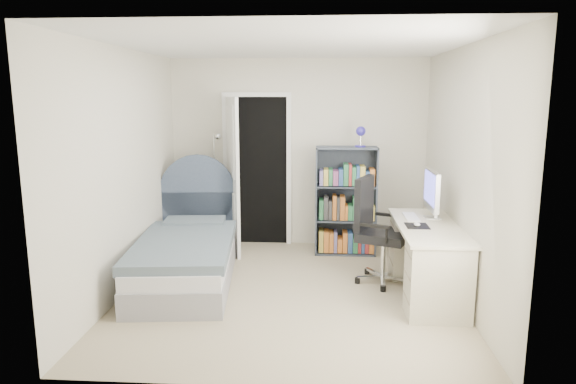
# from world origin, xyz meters

# --- Properties ---
(room_shell) EXTENTS (3.50, 3.70, 2.60)m
(room_shell) POSITION_xyz_m (0.00, 0.00, 1.25)
(room_shell) COLOR gray
(room_shell) RESTS_ON ground
(door) EXTENTS (0.92, 0.79, 2.06)m
(door) POSITION_xyz_m (-0.73, 1.53, 1.03)
(door) COLOR black
(door) RESTS_ON ground
(bed) EXTENTS (1.18, 2.18, 1.29)m
(bed) POSITION_xyz_m (-1.15, 0.30, 0.29)
(bed) COLOR gray
(bed) RESTS_ON ground
(nightstand) EXTENTS (0.36, 0.36, 0.53)m
(nightstand) POSITION_xyz_m (-1.28, 1.42, 0.35)
(nightstand) COLOR tan
(nightstand) RESTS_ON ground
(floor_lamp) EXTENTS (0.22, 0.22, 1.53)m
(floor_lamp) POSITION_xyz_m (-1.09, 1.63, 0.63)
(floor_lamp) COLOR silver
(floor_lamp) RESTS_ON ground
(bookcase) EXTENTS (0.77, 0.33, 1.64)m
(bookcase) POSITION_xyz_m (0.64, 1.38, 0.62)
(bookcase) COLOR #3C4451
(bookcase) RESTS_ON ground
(desk) EXTENTS (0.61, 1.52, 1.25)m
(desk) POSITION_xyz_m (1.40, 0.01, 0.41)
(desk) COLOR beige
(desk) RESTS_ON ground
(office_chair) EXTENTS (0.67, 0.67, 1.15)m
(office_chair) POSITION_xyz_m (0.91, 0.39, 0.63)
(office_chair) COLOR silver
(office_chair) RESTS_ON ground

